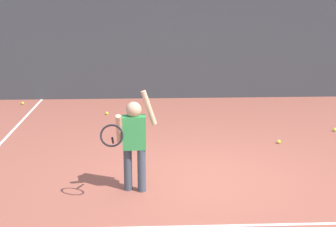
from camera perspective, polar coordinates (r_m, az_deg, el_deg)
ground_plane at (r=7.05m, az=4.05°, el=-7.48°), size 20.00×20.00×0.00m
court_line_baseline at (r=5.74m, az=5.77°, el=-12.77°), size 9.00×0.05×0.00m
back_fence_windscreen at (r=11.97m, az=1.17°, el=11.08°), size 12.83×0.08×3.93m
fence_post_1 at (r=12.07m, az=-8.99°, el=11.29°), size 0.09×0.09×4.08m
fence_post_2 at (r=12.34m, az=11.07°, el=11.26°), size 0.09×0.09×4.08m
tennis_player at (r=6.40m, az=-4.02°, el=-2.87°), size 0.70×0.59×1.35m
tennis_ball_0 at (r=9.82m, az=18.69°, el=-1.78°), size 0.07×0.07×0.07m
tennis_ball_1 at (r=8.79m, az=12.66°, el=-3.19°), size 0.07×0.07×0.07m
tennis_ball_2 at (r=11.97m, az=-16.43°, el=1.15°), size 0.07×0.07×0.07m
tennis_ball_3 at (r=10.62m, az=-7.07°, el=0.03°), size 0.07×0.07×0.07m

